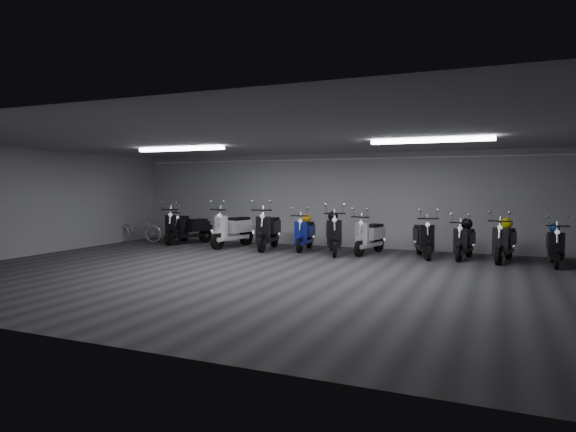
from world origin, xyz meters
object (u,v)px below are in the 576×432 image
at_px(scooter_8, 464,236).
at_px(helmet_4, 307,218).
at_px(scooter_10, 555,240).
at_px(helmet_3, 333,216).
at_px(scooter_6, 370,231).
at_px(scooter_9, 504,236).
at_px(scooter_3, 268,225).
at_px(helmet_1, 467,224).
at_px(scooter_7, 424,232).
at_px(bicycle, 137,226).
at_px(helmet_0, 555,228).
at_px(scooter_4, 305,228).
at_px(scooter_0, 177,222).
at_px(scooter_5, 333,228).
at_px(scooter_1, 191,224).
at_px(helmet_2, 507,223).
at_px(scooter_2, 232,224).

distance_m(scooter_8, helmet_4, 4.31).
height_order(scooter_10, helmet_3, scooter_10).
xyz_separation_m(scooter_6, scooter_10, (4.37, -0.19, -0.04)).
bearing_deg(scooter_8, scooter_9, 3.42).
bearing_deg(scooter_3, scooter_8, -6.45).
distance_m(scooter_9, helmet_1, 0.96).
distance_m(scooter_7, helmet_1, 1.08).
distance_m(bicycle, helmet_1, 10.04).
xyz_separation_m(scooter_10, helmet_0, (0.00, 0.22, 0.26)).
xyz_separation_m(scooter_4, helmet_4, (-0.03, 0.23, 0.27)).
xyz_separation_m(scooter_8, helmet_0, (1.98, -0.02, 0.26)).
bearing_deg(scooter_0, scooter_5, -17.51).
distance_m(scooter_4, helmet_3, 0.96).
xyz_separation_m(scooter_9, helmet_4, (-5.20, 0.33, 0.27)).
height_order(scooter_1, helmet_1, scooter_1).
height_order(scooter_0, bicycle, scooter_0).
height_order(scooter_0, scooter_7, scooter_0).
relative_size(scooter_5, helmet_2, 6.72).
relative_size(scooter_3, scooter_5, 1.04).
xyz_separation_m(scooter_7, bicycle, (-9.01, -0.15, -0.11)).
bearing_deg(helmet_2, scooter_1, -179.85).
bearing_deg(scooter_8, scooter_1, -171.70).
bearing_deg(scooter_0, helmet_4, -10.67).
bearing_deg(scooter_4, scooter_10, -9.05).
height_order(bicycle, scooter_10, scooter_10).
bearing_deg(bicycle, scooter_10, -103.12).
distance_m(helmet_1, helmet_3, 3.44).
bearing_deg(scooter_7, scooter_0, 160.34).
distance_m(scooter_3, scooter_8, 5.30).
relative_size(scooter_3, helmet_3, 7.04).
height_order(scooter_1, scooter_4, scooter_4).
xyz_separation_m(scooter_7, helmet_0, (2.96, 0.04, 0.21)).
relative_size(scooter_2, scooter_5, 1.02).
xyz_separation_m(scooter_10, helmet_2, (-1.02, 0.38, 0.33)).
height_order(scooter_0, helmet_3, scooter_0).
distance_m(scooter_3, helmet_4, 1.12).
height_order(scooter_0, scooter_4, scooter_0).
bearing_deg(scooter_5, helmet_0, -17.26).
distance_m(scooter_0, helmet_2, 9.59).
bearing_deg(scooter_10, scooter_4, 178.34).
relative_size(scooter_1, helmet_2, 6.01).
bearing_deg(scooter_2, helmet_2, 14.41).
bearing_deg(helmet_4, scooter_10, -4.41).
bearing_deg(scooter_1, scooter_0, -151.56).
distance_m(scooter_0, helmet_1, 8.66).
bearing_deg(scooter_0, scooter_10, -14.72).
bearing_deg(scooter_10, helmet_0, 90.00).
relative_size(scooter_0, helmet_2, 6.57).
bearing_deg(bicycle, helmet_4, -98.46).
bearing_deg(bicycle, scooter_2, -102.70).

